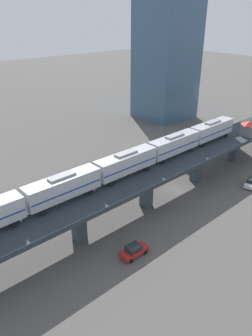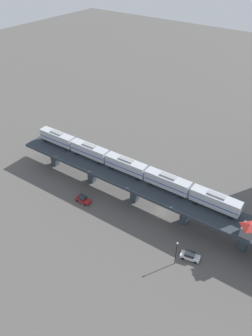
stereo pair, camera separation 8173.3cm
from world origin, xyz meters
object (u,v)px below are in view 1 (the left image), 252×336
(signal_hut, at_px, (249,128))
(subway_train, at_px, (126,163))
(street_car_red, at_px, (134,250))
(delivery_truck, at_px, (160,160))
(street_car_white, at_px, (252,182))
(office_tower, at_px, (166,61))

(signal_hut, bearing_deg, subway_train, -94.35)
(subway_train, relative_size, street_car_red, 14.15)
(subway_train, xyz_separation_m, delivery_truck, (-8.55, 17.42, -7.78))
(subway_train, distance_m, signal_hut, 34.49)
(signal_hut, height_order, street_car_red, signal_hut)
(subway_train, height_order, signal_hut, subway_train)
(subway_train, height_order, delivery_truck, subway_train)
(signal_hut, xyz_separation_m, street_car_white, (7.49, -8.97, -7.87))
(office_tower, bearing_deg, street_car_white, -25.21)
(subway_train, xyz_separation_m, signal_hut, (2.62, 34.38, -0.74))
(signal_hut, height_order, office_tower, office_tower)
(signal_hut, height_order, delivery_truck, signal_hut)
(subway_train, bearing_deg, street_car_red, -34.61)
(subway_train, xyz_separation_m, office_tower, (-36.05, 47.15, 8.46))
(office_tower, bearing_deg, delivery_truck, -47.23)
(office_tower, bearing_deg, street_car_red, -49.51)
(street_car_white, bearing_deg, subway_train, -111.69)
(delivery_truck, relative_size, office_tower, 0.21)
(delivery_truck, height_order, office_tower, office_tower)
(signal_hut, bearing_deg, street_car_white, -50.12)
(signal_hut, height_order, street_car_white, signal_hut)
(subway_train, relative_size, delivery_truck, 8.40)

